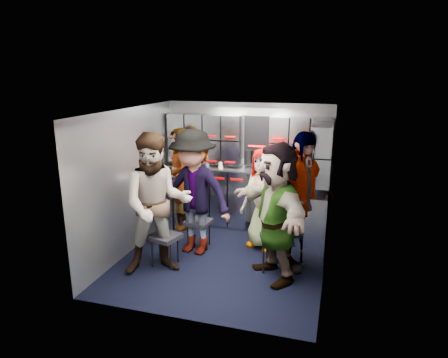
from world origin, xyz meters
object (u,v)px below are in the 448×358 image
(attendant_standing, at_px, (179,179))
(attendant_arc_c, at_px, (265,198))
(jump_seat_near_right, at_px, (277,241))
(attendant_arc_b, at_px, (194,193))
(jump_seat_near_left, at_px, (165,238))
(attendant_arc_e, at_px, (276,212))
(jump_seat_mid_left, at_px, (198,223))
(jump_seat_mid_right, at_px, (299,233))
(attendant_arc_d, at_px, (300,201))
(attendant_arc_a, at_px, (157,205))
(jump_seat_center, at_px, (266,217))

(attendant_standing, height_order, attendant_arc_c, attendant_standing)
(jump_seat_near_right, distance_m, attendant_arc_b, 1.36)
(jump_seat_near_left, height_order, attendant_arc_e, attendant_arc_e)
(jump_seat_near_left, height_order, attendant_arc_b, attendant_arc_b)
(jump_seat_mid_left, distance_m, attendant_standing, 0.99)
(attendant_arc_e, bearing_deg, jump_seat_mid_right, 119.04)
(jump_seat_mid_right, bearing_deg, attendant_arc_e, -114.04)
(attendant_arc_d, height_order, attendant_arc_e, attendant_arc_d)
(attendant_standing, distance_m, attendant_arc_b, 1.01)
(jump_seat_mid_right, distance_m, attendant_arc_c, 0.74)
(attendant_arc_a, relative_size, attendant_arc_d, 1.00)
(attendant_arc_a, distance_m, attendant_arc_b, 0.73)
(attendant_arc_b, distance_m, attendant_arc_e, 1.32)
(attendant_arc_d, bearing_deg, jump_seat_mid_right, 47.64)
(jump_seat_mid_right, xyz_separation_m, attendant_arc_c, (-0.56, 0.33, 0.35))
(jump_seat_mid_left, bearing_deg, attendant_standing, 131.32)
(jump_seat_center, relative_size, attendant_arc_c, 0.29)
(jump_seat_center, height_order, attendant_arc_b, attendant_arc_b)
(jump_seat_mid_right, relative_size, attendant_arc_e, 0.28)
(jump_seat_mid_left, height_order, attendant_arc_e, attendant_arc_e)
(jump_seat_mid_left, height_order, attendant_arc_c, attendant_arc_c)
(jump_seat_center, xyz_separation_m, attendant_standing, (-1.52, 0.17, 0.45))
(attendant_arc_a, relative_size, attendant_arc_e, 1.05)
(attendant_standing, bearing_deg, jump_seat_near_right, 25.38)
(jump_seat_mid_left, distance_m, jump_seat_near_right, 1.32)
(attendant_arc_b, distance_m, attendant_arc_d, 1.51)
(jump_seat_center, xyz_separation_m, attendant_arc_d, (0.56, -0.69, 0.53))
(jump_seat_mid_left, relative_size, attendant_arc_a, 0.23)
(jump_seat_mid_left, xyz_separation_m, attendant_arc_e, (1.25, -0.59, 0.51))
(attendant_standing, relative_size, attendant_arc_a, 0.91)
(jump_seat_center, relative_size, jump_seat_near_right, 0.88)
(attendant_standing, bearing_deg, jump_seat_center, 49.23)
(attendant_arc_c, distance_m, attendant_arc_e, 0.95)
(attendant_arc_d, bearing_deg, attendant_standing, 115.12)
(jump_seat_near_left, height_order, jump_seat_near_right, jump_seat_near_right)
(attendant_arc_b, relative_size, attendant_arc_c, 1.19)
(jump_seat_near_right, bearing_deg, attendant_arc_c, 113.23)
(jump_seat_center, bearing_deg, attendant_standing, 173.56)
(attendant_standing, xyz_separation_m, attendant_arc_e, (1.83, -1.25, 0.04))
(jump_seat_mid_left, distance_m, attendant_arc_c, 1.07)
(jump_seat_near_right, xyz_separation_m, attendant_arc_b, (-1.25, 0.23, 0.49))
(attendant_arc_d, distance_m, attendant_arc_e, 0.46)
(attendant_arc_c, bearing_deg, attendant_arc_b, -130.85)
(attendant_arc_d, bearing_deg, jump_seat_mid_left, 129.73)
(attendant_arc_a, bearing_deg, jump_seat_mid_right, -1.37)
(attendant_arc_e, bearing_deg, attendant_arc_c, 162.01)
(jump_seat_near_left, xyz_separation_m, jump_seat_center, (1.19, 1.17, 0.01))
(attendant_standing, xyz_separation_m, attendant_arc_c, (1.52, -0.35, -0.09))
(attendant_arc_a, bearing_deg, attendant_arc_e, -16.64)
(jump_seat_center, distance_m, jump_seat_near_right, 0.95)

